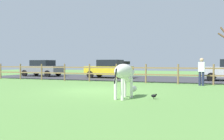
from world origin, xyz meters
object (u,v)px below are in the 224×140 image
Objects in this scene: visitor_near_fence at (201,70)px; parked_car_grey at (42,68)px; parked_car_yellow at (109,69)px; crow_on_grass at (154,96)px; zebra at (125,74)px.

parked_car_grey is at bearing 163.32° from visitor_near_fence.
parked_car_yellow is 7.11m from parked_car_grey.
parked_car_grey is (-7.11, 0.21, 0.00)m from parked_car_yellow.
parked_car_yellow reaches higher than crow_on_grass.
parked_car_yellow is at bearing 150.86° from visitor_near_fence.
zebra is at bearing -171.63° from crow_on_grass.
parked_car_grey is at bearing 137.65° from zebra.
parked_car_grey reaches higher than crow_on_grass.
crow_on_grass is 16.63m from parked_car_grey.
zebra is 0.48× the size of parked_car_grey.
parked_car_yellow is 8.52m from visitor_near_fence.
visitor_near_fence is (2.80, 6.34, -0.02)m from zebra.
visitor_near_fence is (14.55, -4.36, 0.06)m from parked_car_grey.
zebra is 11.47m from parked_car_yellow.
parked_car_yellow reaches higher than zebra.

